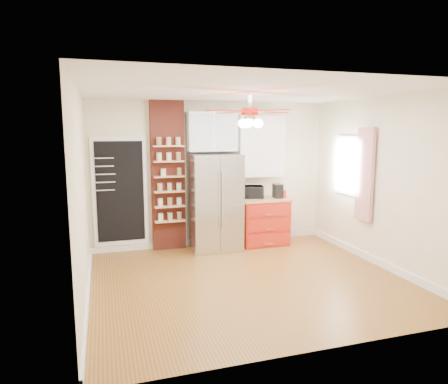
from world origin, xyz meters
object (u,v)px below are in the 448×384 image
object	(u,v)px
ceiling_fan	(250,112)
canister_left	(283,194)
fridge	(215,202)
pantry_jar_oats	(163,173)
coffee_maker	(278,191)
red_cabinet	(263,221)
toaster_oven	(252,192)

from	to	relation	value
ceiling_fan	canister_left	xyz separation A→B (m)	(1.29, 1.57, -1.45)
fridge	pantry_jar_oats	xyz separation A→B (m)	(-0.91, 0.14, 0.56)
ceiling_fan	coffee_maker	xyz separation A→B (m)	(1.19, 1.61, -1.39)
red_cabinet	coffee_maker	size ratio (longest dim) A/B	3.54
canister_left	pantry_jar_oats	distance (m)	2.30
toaster_oven	canister_left	xyz separation A→B (m)	(0.58, -0.18, -0.04)
fridge	canister_left	world-z (taller)	fridge
red_cabinet	canister_left	world-z (taller)	canister_left
fridge	red_cabinet	size ratio (longest dim) A/B	1.86
canister_left	red_cabinet	bearing A→B (deg)	162.86
fridge	canister_left	distance (m)	1.35
red_cabinet	pantry_jar_oats	distance (m)	2.12
red_cabinet	toaster_oven	bearing A→B (deg)	163.52
red_cabinet	pantry_jar_oats	xyz separation A→B (m)	(-1.88, 0.09, 0.98)
coffee_maker	canister_left	xyz separation A→B (m)	(0.10, -0.04, -0.05)
canister_left	pantry_jar_oats	bearing A→B (deg)	174.78
fridge	pantry_jar_oats	bearing A→B (deg)	171.14
red_cabinet	ceiling_fan	xyz separation A→B (m)	(-0.92, -1.68, 1.97)
red_cabinet	toaster_oven	distance (m)	0.60
ceiling_fan	canister_left	bearing A→B (deg)	50.52
red_cabinet	ceiling_fan	distance (m)	2.75
canister_left	ceiling_fan	bearing A→B (deg)	-129.48
fridge	ceiling_fan	distance (m)	2.25
ceiling_fan	coffee_maker	bearing A→B (deg)	53.54
ceiling_fan	coffee_maker	world-z (taller)	ceiling_fan
fridge	coffee_maker	bearing A→B (deg)	-1.14
coffee_maker	pantry_jar_oats	distance (m)	2.19
fridge	pantry_jar_oats	world-z (taller)	fridge
ceiling_fan	canister_left	distance (m)	2.49
toaster_oven	pantry_jar_oats	bearing A→B (deg)	-168.57
red_cabinet	coffee_maker	distance (m)	0.64
ceiling_fan	coffee_maker	size ratio (longest dim) A/B	5.28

